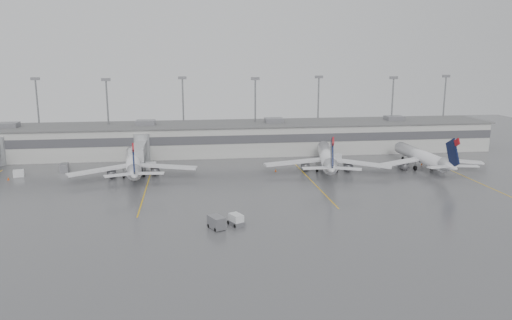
{
  "coord_description": "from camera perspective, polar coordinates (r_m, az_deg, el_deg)",
  "views": [
    {
      "loc": [
        -8.37,
        -77.74,
        26.93
      ],
      "look_at": [
        5.35,
        24.0,
        5.0
      ],
      "focal_mm": 35.0,
      "sensor_mm": 36.0,
      "label": 1
    }
  ],
  "objects": [
    {
      "name": "baggage_cart",
      "position": [
        79.0,
        -4.54,
        -7.11
      ],
      "size": [
        2.96,
        3.59,
        2.01
      ],
      "rotation": [
        0.0,
        0.0,
        0.45
      ],
      "color": "slate",
      "rests_on": "ground"
    },
    {
      "name": "cone_d",
      "position": [
        129.84,
        18.41,
        -0.4
      ],
      "size": [
        0.38,
        0.38,
        0.61
      ],
      "primitive_type": "cone",
      "color": "#EB4F04",
      "rests_on": "ground"
    },
    {
      "name": "gse_uld_a",
      "position": [
        123.2,
        -25.5,
        -1.39
      ],
      "size": [
        2.5,
        1.98,
        1.56
      ],
      "primitive_type": "cube",
      "rotation": [
        0.0,
        0.0,
        0.26
      ],
      "color": "silver",
      "rests_on": "ground"
    },
    {
      "name": "jet_far_right",
      "position": [
        124.13,
        18.56,
        0.35
      ],
      "size": [
        27.36,
        30.67,
        9.92
      ],
      "rotation": [
        0.0,
        0.0,
        0.02
      ],
      "color": "white",
      "rests_on": "ground"
    },
    {
      "name": "baggage_tug",
      "position": [
        80.46,
        -2.29,
        -6.96
      ],
      "size": [
        2.82,
        3.34,
        1.85
      ],
      "rotation": [
        0.0,
        0.0,
        0.45
      ],
      "color": "silver",
      "rests_on": "ground"
    },
    {
      "name": "jet_bridge_right",
      "position": [
        126.18,
        -13.07,
        1.21
      ],
      "size": [
        4.0,
        17.2,
        7.0
      ],
      "color": "#999B9E",
      "rests_on": "ground"
    },
    {
      "name": "cone_a",
      "position": [
        121.1,
        -26.46,
        -1.91
      ],
      "size": [
        0.43,
        0.43,
        0.68
      ],
      "primitive_type": "cone",
      "color": "#EB4F04",
      "rests_on": "ground"
    },
    {
      "name": "terminal",
      "position": [
        137.87,
        -4.1,
        2.53
      ],
      "size": [
        152.0,
        17.0,
        9.45
      ],
      "color": "#B2B2AD",
      "rests_on": "ground"
    },
    {
      "name": "gse_uld_b",
      "position": [
        121.07,
        -11.93,
        -0.65
      ],
      "size": [
        2.59,
        1.89,
        1.71
      ],
      "primitive_type": "cube",
      "rotation": [
        0.0,
        0.0,
        0.12
      ],
      "color": "silver",
      "rests_on": "ground"
    },
    {
      "name": "cone_c",
      "position": [
        116.36,
        2.26,
        -1.18
      ],
      "size": [
        0.38,
        0.38,
        0.61
      ],
      "primitive_type": "cone",
      "color": "#EB4F04",
      "rests_on": "ground"
    },
    {
      "name": "jet_mid_left",
      "position": [
        113.94,
        -13.87,
        -0.34
      ],
      "size": [
        27.9,
        31.44,
        10.19
      ],
      "rotation": [
        0.0,
        0.0,
        0.12
      ],
      "color": "white",
      "rests_on": "ground"
    },
    {
      "name": "jet_mid_right",
      "position": [
        117.05,
        8.13,
        0.3
      ],
      "size": [
        28.84,
        32.66,
        10.68
      ],
      "rotation": [
        0.0,
        0.0,
        -0.21
      ],
      "color": "white",
      "rests_on": "ground"
    },
    {
      "name": "cone_b",
      "position": [
        118.71,
        -13.25,
        -1.21
      ],
      "size": [
        0.43,
        0.43,
        0.68
      ],
      "primitive_type": "cone",
      "color": "#EB4F04",
      "rests_on": "ground"
    },
    {
      "name": "light_masts",
      "position": [
        142.52,
        -4.3,
        6.02
      ],
      "size": [
        142.4,
        8.0,
        20.6
      ],
      "color": "gray",
      "rests_on": "ground"
    },
    {
      "name": "gse_loader",
      "position": [
        124.55,
        -21.05,
        -0.81
      ],
      "size": [
        2.14,
        3.13,
        1.85
      ],
      "primitive_type": "cube",
      "rotation": [
        0.0,
        0.0,
        0.1
      ],
      "color": "slate",
      "rests_on": "ground"
    },
    {
      "name": "stand_markings",
      "position": [
        105.57,
        -2.88,
        -2.73
      ],
      "size": [
        105.25,
        40.0,
        0.01
      ],
      "color": "#E7AD0D",
      "rests_on": "ground"
    },
    {
      "name": "gse_uld_c",
      "position": [
        129.5,
        9.12,
        0.3
      ],
      "size": [
        2.87,
        2.32,
        1.77
      ],
      "primitive_type": "cube",
      "rotation": [
        0.0,
        0.0,
        0.3
      ],
      "color": "silver",
      "rests_on": "ground"
    },
    {
      "name": "ground",
      "position": [
        82.69,
        -1.46,
        -6.95
      ],
      "size": [
        260.0,
        260.0,
        0.0
      ],
      "primitive_type": "plane",
      "color": "#4F4F52",
      "rests_on": "ground"
    }
  ]
}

